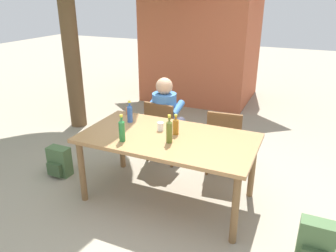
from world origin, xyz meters
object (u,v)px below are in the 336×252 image
Objects in this scene: dining_table at (168,143)px; backpack_by_near_side at (315,246)px; chair_far_right at (225,139)px; person_in_white_shirt at (167,114)px; backpack_by_far_side at (59,162)px; bottle_green at (122,130)px; bottle_amber at (176,126)px; bottle_blue at (130,113)px; bottle_olive at (169,131)px; chair_far_left at (163,128)px; cup_terracotta at (129,111)px; cup_white at (161,126)px; brick_kiosk at (202,27)px.

backpack_by_near_side is (1.55, -0.43, -0.47)m from dining_table.
chair_far_right is 1.69m from backpack_by_near_side.
person_in_white_shirt is 1.53m from backpack_by_far_side.
chair_far_right is at bearing 132.30° from backpack_by_near_side.
bottle_green is 0.58m from bottle_amber.
bottle_blue is 2.32m from backpack_by_near_side.
chair_far_right is 1.08m from bottle_olive.
bottle_amber is at bearing 60.35° from dining_table.
bottle_amber reaches higher than chair_far_left.
bottle_amber is 2.60× the size of cup_terracotta.
bottle_blue is 2.76× the size of cup_white.
cup_terracotta is at bearing 35.02° from backpack_by_far_side.
bottle_green is 3.05× the size of cup_white.
bottle_green is 2.05m from backpack_by_near_side.
chair_far_left is at bearing 123.93° from bottle_amber.
bottle_green is 0.10× the size of brick_kiosk.
brick_kiosk reaches higher than cup_terracotta.
chair_far_left is 1.16m from bottle_green.
bottle_amber is at bearing -23.74° from cup_terracotta.
chair_far_right is 1.93× the size of backpack_by_near_side.
backpack_by_near_side is (1.69, -0.55, -0.60)m from cup_white.
chair_far_right reaches higher than backpack_by_far_side.
brick_kiosk reaches higher than backpack_by_near_side.
dining_table is 8.24× the size of bottle_amber.
bottle_blue reaches higher than chair_far_left.
bottle_amber is 2.39× the size of cup_white.
dining_table is 1.67m from backpack_by_near_side.
cup_white is at bearing -78.09° from brick_kiosk.
bottle_blue is at bearing -149.50° from chair_far_right.
backpack_by_near_side is at bearing -11.59° from bottle_olive.
cup_terracotta is (-0.78, 0.34, -0.05)m from bottle_amber.
chair_far_left is 0.74× the size of person_in_white_shirt.
chair_far_right is 1.23m from bottle_blue.
bottle_green reaches higher than chair_far_left.
person_in_white_shirt is 0.41× the size of brick_kiosk.
person_in_white_shirt reaches higher than bottle_green.
cup_terracotta is (-0.30, -0.37, 0.32)m from chair_far_left.
chair_far_right is at bearing -7.35° from person_in_white_shirt.
chair_far_left is at bearing -80.53° from brick_kiosk.
person_in_white_shirt is 4.51× the size of bottle_blue.
cup_terracotta is (-0.15, 0.23, -0.07)m from bottle_blue.
bottle_blue is at bearing 18.53° from backpack_by_far_side.
bottle_amber is 4.05m from brick_kiosk.
cup_white is 0.03× the size of brick_kiosk.
chair_far_left reaches higher than backpack_by_near_side.
bottle_olive reaches higher than cup_terracotta.
person_in_white_shirt is 1.17m from bottle_olive.
dining_table reaches higher than backpack_by_near_side.
brick_kiosk is at bearing 99.47° from chair_far_left.
cup_terracotta is 0.19× the size of backpack_by_near_side.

